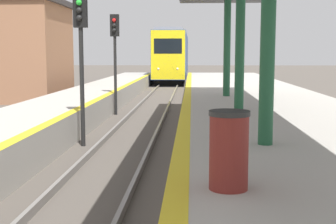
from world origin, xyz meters
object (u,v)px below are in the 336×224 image
(trash_bin, at_px, (229,150))
(signal_far, at_px, (115,45))
(signal_mid, at_px, (81,40))
(train, at_px, (173,56))

(trash_bin, bearing_deg, signal_far, 104.97)
(signal_mid, relative_size, trash_bin, 4.22)
(signal_far, bearing_deg, train, 87.02)
(signal_mid, height_order, signal_far, same)
(train, distance_m, signal_far, 26.49)
(signal_far, bearing_deg, signal_mid, -88.49)
(train, bearing_deg, signal_far, -92.98)
(train, distance_m, trash_bin, 40.26)
(train, xyz_separation_m, signal_mid, (-1.20, -33.18, 0.60))
(trash_bin, bearing_deg, train, 93.26)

